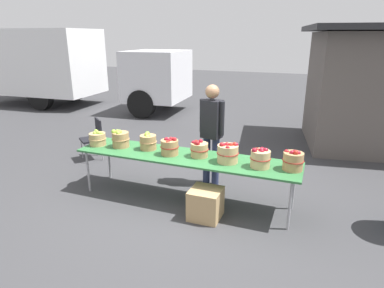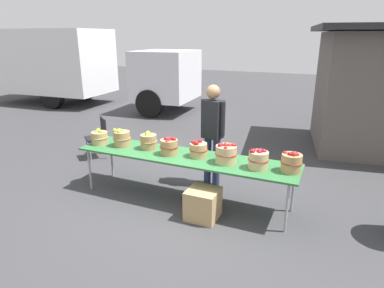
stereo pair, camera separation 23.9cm
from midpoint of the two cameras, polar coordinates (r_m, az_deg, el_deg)
ground_plane at (r=5.41m, az=-0.02°, el=-9.52°), size 40.00×40.00×0.00m
market_table at (r=5.11m, az=-0.02°, el=-2.37°), size 3.50×0.76×0.75m
apple_basket_green_0 at (r=5.82m, az=-14.55°, el=1.16°), size 0.29×0.29×0.26m
apple_basket_green_1 at (r=5.62m, az=-10.88°, el=1.04°), size 0.29×0.29×0.31m
apple_basket_green_2 at (r=5.42m, az=-6.27°, el=0.50°), size 0.28×0.28×0.29m
apple_basket_red_0 at (r=5.13m, az=-2.64°, el=-0.38°), size 0.29×0.29×0.29m
apple_basket_red_1 at (r=5.03m, az=2.40°, el=-0.85°), size 0.28×0.28×0.27m
apple_basket_red_2 at (r=4.82m, az=7.33°, el=-1.65°), size 0.32×0.32×0.31m
apple_basket_red_3 at (r=4.69m, az=12.83°, el=-2.54°), size 0.29×0.29×0.30m
apple_basket_red_4 at (r=4.70m, az=18.20°, el=-2.99°), size 0.29×0.29×0.30m
vendor_adult at (r=5.60m, az=4.80°, el=2.82°), size 0.46×0.30×1.76m
box_truck at (r=13.24m, az=-18.63°, el=12.83°), size 7.81×2.60×2.75m
folding_chair at (r=7.28m, az=-14.88°, el=1.57°), size 0.56×0.56×0.86m
produce_crate at (r=4.81m, az=3.34°, el=-10.30°), size 0.44×0.44×0.44m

